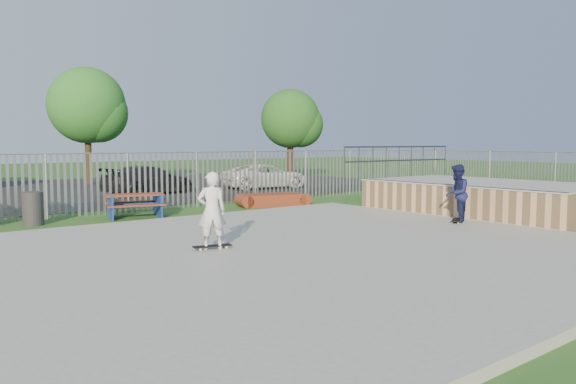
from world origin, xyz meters
TOP-DOWN VIEW (x-y plane):
  - ground at (0.00, 0.00)m, footprint 120.00×120.00m
  - concrete_slab at (0.00, 0.00)m, footprint 15.00×12.00m
  - quarter_pipe at (9.50, 1.04)m, footprint 5.50×7.05m
  - fence at (1.00, 4.59)m, footprint 26.04×16.02m
  - picnic_table at (0.65, 7.72)m, footprint 2.06×1.84m
  - funbox at (5.99, 7.60)m, footprint 2.45×1.72m
  - trash_bin_grey at (-2.29, 7.89)m, footprint 0.57×0.57m
  - parking_lot at (0.00, 19.00)m, footprint 40.00×18.00m
  - car_dark at (4.35, 14.68)m, footprint 4.72×2.78m
  - car_white at (10.40, 14.07)m, footprint 4.67×2.66m
  - tree_mid at (4.42, 22.69)m, footprint 4.23×4.23m
  - tree_right at (15.76, 18.69)m, footprint 3.69×3.69m
  - skateboard_a at (6.68, 0.13)m, footprint 0.79×0.57m
  - skateboard_b at (-0.59, 0.94)m, footprint 0.82×0.37m
  - skater_navy at (6.68, 0.13)m, footprint 0.97×0.91m
  - skater_white at (-0.59, 0.94)m, footprint 0.68×0.58m

SIDE VIEW (x-z plane):
  - ground at x=0.00m, z-range 0.00..0.00m
  - parking_lot at x=0.00m, z-range 0.00..0.02m
  - concrete_slab at x=0.00m, z-range 0.00..0.15m
  - skateboard_a at x=6.68m, z-range 0.15..0.23m
  - skateboard_b at x=-0.59m, z-range 0.15..0.23m
  - funbox at x=5.99m, z-range 0.00..0.44m
  - picnic_table at x=0.65m, z-range 0.01..0.74m
  - trash_bin_grey at x=-2.29m, z-range 0.00..0.95m
  - quarter_pipe at x=9.50m, z-range -0.54..1.65m
  - car_white at x=10.40m, z-range 0.02..1.25m
  - car_dark at x=4.35m, z-range 0.02..1.30m
  - skater_navy at x=6.68m, z-range 0.15..1.74m
  - skater_white at x=-0.59m, z-range 0.15..1.74m
  - fence at x=1.00m, z-range 0.00..2.00m
  - tree_right at x=15.76m, z-range 0.98..6.68m
  - tree_mid at x=4.42m, z-range 1.13..7.66m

